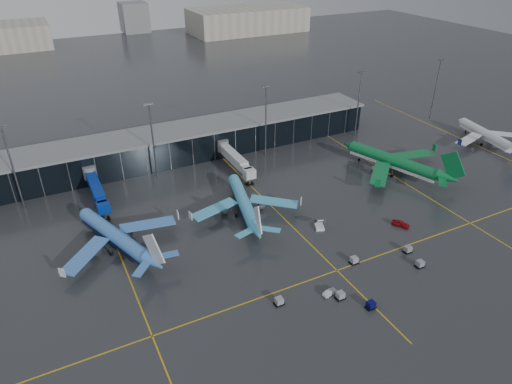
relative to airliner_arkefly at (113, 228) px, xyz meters
name	(u,v)px	position (x,y,z in m)	size (l,w,h in m)	color
ground	(270,248)	(35.01, -18.05, -5.96)	(600.00, 600.00, 0.00)	#282B2D
terminal_pier	(188,141)	(35.01, 43.95, -0.54)	(142.00, 17.00, 10.70)	black
jet_bridges	(96,189)	(0.01, 24.94, -1.41)	(94.00, 27.50, 7.20)	#595B60
flood_masts	(212,128)	(40.01, 31.95, 7.85)	(203.00, 0.50, 25.50)	#595B60
distant_hangars	(158,25)	(84.95, 252.03, 2.83)	(260.00, 71.00, 22.00)	#B2AD99
taxi_lines	(284,218)	(45.01, -7.44, -5.95)	(220.00, 120.00, 0.02)	gold
airliner_arkefly	(113,228)	(0.00, 0.00, 0.00)	(34.07, 38.80, 11.92)	#4180D6
airliner_klm_near	(243,195)	(36.22, 0.40, -0.24)	(32.67, 37.21, 11.44)	#44B1E1
airliner_aer_lingus	(394,154)	(91.21, 0.84, 0.67)	(37.89, 43.16, 13.26)	#0C6C34
airliner_ba	(487,129)	(139.42, 3.63, -0.39)	(31.83, 36.25, 11.14)	white
baggage_carts	(364,278)	(48.39, -38.82, -5.20)	(40.19, 15.47, 1.70)	black
mobile_airstair	(319,226)	(51.26, -16.12, -5.19)	(3.26, 3.80, 3.45)	white
service_van_red	(401,224)	(71.64, -25.40, -5.15)	(1.92, 4.76, 1.62)	maroon
service_van_white	(330,292)	(38.71, -39.10, -5.35)	(1.30, 3.74, 1.23)	silver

